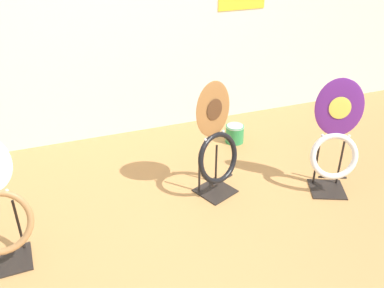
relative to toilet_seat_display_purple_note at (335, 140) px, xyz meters
The scene contains 5 objects.
ground_plane 1.56m from the toilet_seat_display_purple_note, 157.99° to the right, with size 14.00×14.00×0.00m, color #B7844C.
wall_back 2.27m from the toilet_seat_display_purple_note, 130.74° to the left, with size 8.00×0.07×2.60m.
toilet_seat_display_purple_note is the anchor object (origin of this frame).
toilet_seat_display_woodgrain 0.94m from the toilet_seat_display_purple_note, 162.36° to the left, with size 0.44×0.37×0.96m.
paint_can 1.14m from the toilet_seat_display_purple_note, 111.17° to the left, with size 0.19×0.19×0.18m.
Camera 1 is at (-0.70, -1.83, 2.12)m, focal length 40.00 mm.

